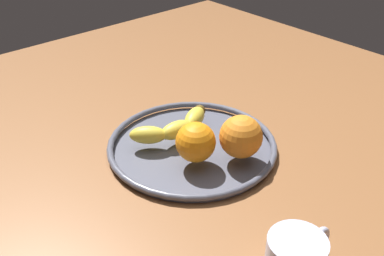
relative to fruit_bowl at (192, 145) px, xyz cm
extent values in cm
cube|color=brown|center=(0.00, 0.00, -2.92)|extent=(140.52, 140.52, 4.00)
cylinder|color=#535563|center=(0.00, 0.00, -0.62)|extent=(30.99, 30.99, 0.60)
torus|color=#535563|center=(0.00, 0.00, 0.28)|extent=(32.28, 32.28, 1.20)
ellipsoid|color=yellow|center=(-6.41, 5.19, 2.58)|extent=(7.56, 7.15, 3.39)
ellipsoid|color=yellow|center=(-1.22, 2.97, 2.58)|extent=(7.36, 4.10, 3.39)
ellipsoid|color=yellow|center=(4.30, 4.09, 2.58)|extent=(7.81, 6.36, 3.39)
ellipsoid|color=brown|center=(7.08, 5.61, 2.58)|extent=(2.89, 3.04, 2.37)
sphere|color=orange|center=(-3.24, -4.62, 4.48)|extent=(7.19, 7.19, 7.19)
sphere|color=orange|center=(3.63, -9.00, 4.78)|extent=(7.80, 7.80, 7.80)
torus|color=silver|center=(-5.93, -32.20, 3.49)|extent=(4.52, 1.00, 4.52)
camera|label=1|loc=(-46.93, -53.04, 48.27)|focal=41.99mm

